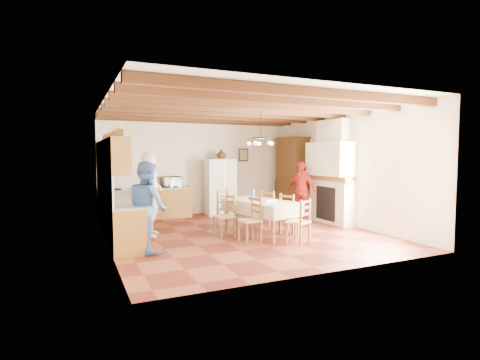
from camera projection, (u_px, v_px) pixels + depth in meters
The scene contains 31 objects.
floor at pixel (241, 234), 8.89m from camera, with size 6.00×6.50×0.02m, color #521B13.
ceiling at pixel (241, 105), 8.68m from camera, with size 6.00×6.50×0.02m, color silver.
wall_back at pixel (198, 166), 11.75m from camera, with size 6.00×0.02×3.00m, color #F2DFC9.
wall_front at pixel (328, 179), 5.82m from camera, with size 6.00×0.02×3.00m, color #F2DFC9.
wall_left at pixel (106, 173), 7.55m from camera, with size 0.02×6.50×3.00m, color #F2DFC9.
wall_right at pixel (343, 168), 10.02m from camera, with size 0.02×6.50×3.00m, color #F2DFC9.
ceiling_beams at pixel (241, 110), 8.69m from camera, with size 6.00×6.30×0.16m, color #391E0D, non-canonical shape.
lower_cabinets_left at pixel (117, 216), 8.71m from camera, with size 0.60×4.30×0.86m, color brown.
lower_cabinets_back at pixel (151, 204), 10.91m from camera, with size 2.30×0.60×0.86m, color brown.
countertop_left at pixel (117, 197), 8.67m from camera, with size 0.62×4.30×0.04m, color gray.
countertop_back at pixel (151, 189), 10.87m from camera, with size 2.34×0.62×0.04m, color gray.
backsplash_left at pixel (104, 184), 8.53m from camera, with size 0.03×4.30×0.60m, color beige.
backsplash_back at pixel (149, 177), 11.11m from camera, with size 2.30×0.03×0.60m, color beige.
upper_cabinets at pixel (110, 155), 8.56m from camera, with size 0.35×4.20×0.70m, color brown.
fireplace at pixel (330, 172), 10.09m from camera, with size 0.56×1.60×2.80m, color beige, non-canonical shape.
wall_picture at pixel (243, 155), 12.33m from camera, with size 0.34×0.03×0.42m, color black.
refrigerator at pixel (220, 187), 11.61m from camera, with size 0.87×0.71×1.73m, color white.
hutch at pixel (292, 175), 11.89m from camera, with size 0.56×1.32×2.40m, color #38210E, non-canonical shape.
dining_table at pixel (261, 204), 8.72m from camera, with size 1.37×2.01×0.80m.
chandelier at pixel (261, 138), 8.61m from camera, with size 0.47×0.47×0.03m, color black.
chair_left_near at pixel (250, 220), 8.02m from camera, with size 0.42×0.40×0.96m, color brown, non-canonical shape.
chair_left_far at pixel (224, 215), 8.55m from camera, with size 0.42×0.40×0.96m, color brown, non-canonical shape.
chair_right_near at pixel (291, 213), 8.84m from camera, with size 0.42×0.40×0.96m, color brown, non-canonical shape.
chair_right_far at pixel (271, 209), 9.56m from camera, with size 0.42×0.40×0.96m, color brown, non-canonical shape.
chair_end_near at pixel (298, 221), 7.84m from camera, with size 0.42×0.40×0.96m, color brown, non-canonical shape.
chair_end_far at pixel (227, 208), 9.64m from camera, with size 0.42×0.40×0.96m, color brown, non-canonical shape.
person_man at pixel (152, 194), 8.57m from camera, with size 0.70×0.46×1.93m, color silver.
person_woman_blue at pixel (147, 206), 7.17m from camera, with size 0.85×0.67×1.76m, color #3D63A4.
person_woman_red at pixel (301, 192), 10.36m from camera, with size 0.99×0.41×1.69m, color red.
microwave at pixel (172, 182), 11.11m from camera, with size 0.57×0.38×0.31m, color silver.
fridge_vase at pixel (221, 154), 11.56m from camera, with size 0.30×0.30×0.31m, color #38210E.
Camera 1 is at (-3.64, -7.99, 1.89)m, focal length 28.00 mm.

